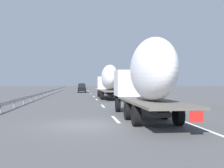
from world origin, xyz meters
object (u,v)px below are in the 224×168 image
(car_black_suv, at_px, (82,88))
(road_sign, at_px, (114,83))
(truck_lead, at_px, (109,80))
(truck_trailing, at_px, (147,77))
(car_blue_sedan, at_px, (82,87))
(car_yellow_coupe, at_px, (82,86))

(car_black_suv, xyz_separation_m, road_sign, (-4.06, -6.70, 1.22))
(truck_lead, distance_m, truck_trailing, 21.65)
(truck_lead, xyz_separation_m, truck_trailing, (-21.65, -0.00, -0.02))
(car_blue_sedan, bearing_deg, truck_lead, -175.48)
(truck_lead, height_order, truck_trailing, truck_trailing)
(truck_lead, bearing_deg, road_sign, -9.23)
(truck_lead, xyz_separation_m, car_blue_sedan, (44.94, 3.55, -1.57))
(car_yellow_coupe, relative_size, car_black_suv, 1.08)
(truck_trailing, height_order, road_sign, truck_trailing)
(car_black_suv, height_order, road_sign, road_sign)
(truck_trailing, relative_size, car_yellow_coupe, 2.61)
(car_blue_sedan, relative_size, car_black_suv, 0.96)
(car_yellow_coupe, bearing_deg, road_sign, -171.31)
(truck_trailing, relative_size, car_black_suv, 2.82)
(car_black_suv, bearing_deg, truck_lead, -171.15)
(car_yellow_coupe, relative_size, road_sign, 1.49)
(truck_lead, xyz_separation_m, road_sign, (19.08, -3.10, -0.38))
(truck_trailing, distance_m, car_yellow_coupe, 84.21)
(truck_lead, relative_size, car_yellow_coupe, 2.94)
(car_black_suv, relative_size, road_sign, 1.38)
(truck_lead, relative_size, truck_trailing, 1.13)
(truck_trailing, bearing_deg, road_sign, -4.35)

